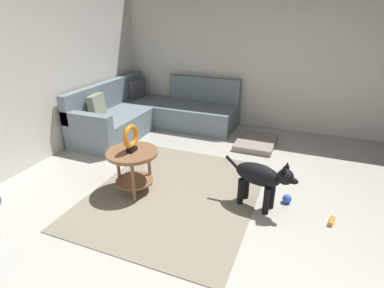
% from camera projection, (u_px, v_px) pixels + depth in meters
% --- Properties ---
extents(ground_plane, '(6.00, 6.00, 0.10)m').
position_uv_depth(ground_plane, '(227.00, 217.00, 3.36)').
color(ground_plane, '#B7B2A8').
extents(wall_back, '(6.00, 0.12, 2.70)m').
position_uv_depth(wall_back, '(5.00, 71.00, 3.81)').
color(wall_back, silver).
rests_on(wall_back, ground_plane).
extents(wall_right, '(0.12, 6.00, 2.70)m').
position_uv_depth(wall_right, '(278.00, 54.00, 5.30)').
color(wall_right, silver).
rests_on(wall_right, ground_plane).
extents(area_rug, '(2.30, 1.90, 0.01)m').
position_uv_depth(area_rug, '(175.00, 193.00, 3.71)').
color(area_rug, gray).
rests_on(area_rug, ground_plane).
extents(sectional_couch, '(2.20, 2.25, 0.88)m').
position_uv_depth(sectional_couch, '(152.00, 114.00, 5.60)').
color(sectional_couch, slate).
rests_on(sectional_couch, ground_plane).
extents(side_table, '(0.60, 0.60, 0.54)m').
position_uv_depth(side_table, '(133.00, 161.00, 3.59)').
color(side_table, brown).
rests_on(side_table, ground_plane).
extents(torus_sculpture, '(0.28, 0.08, 0.33)m').
position_uv_depth(torus_sculpture, '(131.00, 138.00, 3.47)').
color(torus_sculpture, black).
rests_on(torus_sculpture, side_table).
extents(dog_bed_mat, '(0.80, 0.60, 0.09)m').
position_uv_depth(dog_bed_mat, '(256.00, 142.00, 5.03)').
color(dog_bed_mat, gray).
rests_on(dog_bed_mat, ground_plane).
extents(dog, '(0.34, 0.83, 0.63)m').
position_uv_depth(dog, '(261.00, 178.00, 3.31)').
color(dog, black).
rests_on(dog, ground_plane).
extents(dog_toy_ball, '(0.10, 0.10, 0.10)m').
position_uv_depth(dog_toy_ball, '(287.00, 199.00, 3.51)').
color(dog_toy_ball, blue).
rests_on(dog_toy_ball, ground_plane).
extents(dog_toy_rope, '(0.15, 0.08, 0.05)m').
position_uv_depth(dog_toy_rope, '(332.00, 221.00, 3.18)').
color(dog_toy_rope, orange).
rests_on(dog_toy_rope, ground_plane).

